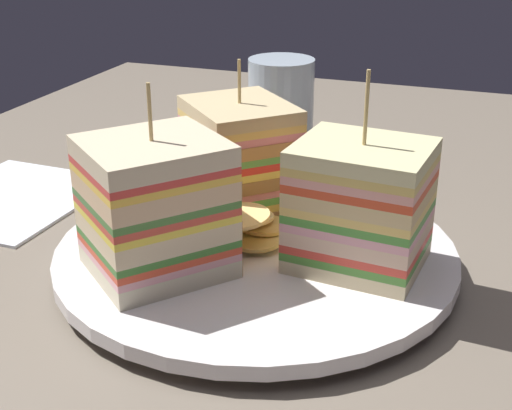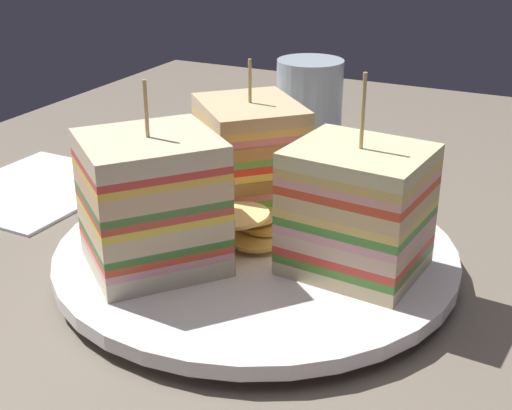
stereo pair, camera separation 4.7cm
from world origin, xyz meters
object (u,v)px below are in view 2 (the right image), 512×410
sandwich_wedge_0 (357,209)px  napkin (35,187)px  sandwich_wedge_2 (153,203)px  chip_pile (247,225)px  drinking_glass (309,112)px  plate (256,255)px  sandwich_wedge_1 (250,156)px

sandwich_wedge_0 → napkin: bearing=-2.3°
sandwich_wedge_2 → sandwich_wedge_0: bearing=-25.7°
chip_pile → drinking_glass: 25.00cm
sandwich_wedge_2 → drinking_glass: sandwich_wedge_2 is taller
chip_pile → napkin: 22.79cm
sandwich_wedge_2 → napkin: sandwich_wedge_2 is taller
plate → sandwich_wedge_2: 8.39cm
plate → sandwich_wedge_2: size_ratio=2.25×
sandwich_wedge_0 → drinking_glass: sandwich_wedge_0 is taller
sandwich_wedge_1 → chip_pile: sandwich_wedge_1 is taller
chip_pile → drinking_glass: (24.36, 5.52, 0.90)cm
sandwich_wedge_2 → chip_pile: (5.44, -3.69, -3.05)cm
sandwich_wedge_1 → napkin: size_ratio=0.77×
chip_pile → plate: bearing=-114.9°
sandwich_wedge_1 → sandwich_wedge_2: (-10.93, 1.22, 0.24)cm
sandwich_wedge_1 → chip_pile: 6.65cm
sandwich_wedge_1 → chip_pile: (-5.50, -2.47, -2.81)cm
plate → sandwich_wedge_0: 8.25cm
chip_pile → drinking_glass: bearing=12.8°
sandwich_wedge_0 → chip_pile: size_ratio=1.69×
sandwich_wedge_0 → sandwich_wedge_2: sandwich_wedge_0 is taller
sandwich_wedge_0 → drinking_glass: size_ratio=1.41×
sandwich_wedge_0 → napkin: sandwich_wedge_0 is taller
sandwich_wedge_1 → napkin: (-1.74, 19.85, -5.45)cm
sandwich_wedge_1 → plate: bearing=-15.1°
sandwich_wedge_0 → sandwich_wedge_2: bearing=29.9°
napkin → plate: bearing=-100.2°
sandwich_wedge_0 → sandwich_wedge_2: size_ratio=1.05×
chip_pile → napkin: size_ratio=0.51×
sandwich_wedge_1 → sandwich_wedge_2: 11.00cm
napkin → chip_pile: bearing=-99.6°
napkin → drinking_glass: bearing=-39.2°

